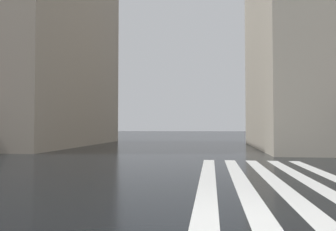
# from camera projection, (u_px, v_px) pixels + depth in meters

# --- Properties ---
(ground_plane) EXTENTS (220.00, 220.00, 0.00)m
(ground_plane) POSITION_uv_depth(u_px,v_px,m) (238.00, 224.00, 5.52)
(ground_plane) COLOR black
(zebra_crossing) EXTENTS (13.00, 4.50, 0.01)m
(zebra_crossing) POSITION_uv_depth(u_px,v_px,m) (278.00, 184.00, 9.30)
(zebra_crossing) COLOR silver
(zebra_crossing) RESTS_ON ground_plane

